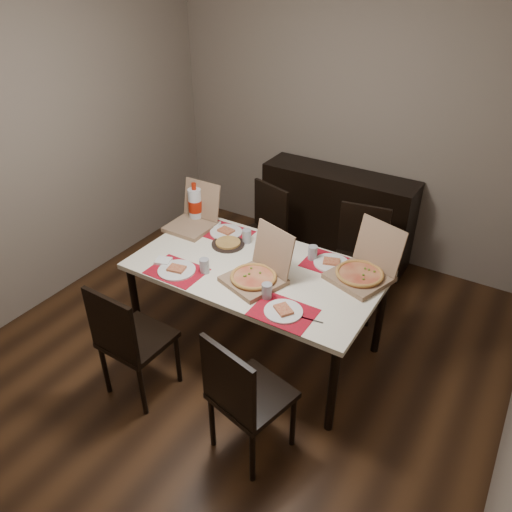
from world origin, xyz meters
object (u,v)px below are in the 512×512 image
at_px(chair_far_right, 358,256).
at_px(soda_bottle, 195,205).
at_px(sideboard, 336,215).
at_px(chair_near_right, 244,395).
at_px(dip_bowl, 271,259).
at_px(chair_near_left, 129,339).
at_px(chair_far_left, 261,230).
at_px(pizza_box_center, 257,274).
at_px(dining_table, 256,275).

distance_m(chair_far_right, soda_bottle, 1.44).
height_order(sideboard, chair_near_right, chair_near_right).
bearing_deg(chair_near_right, dip_bowl, 111.75).
bearing_deg(chair_near_left, chair_far_right, 62.80).
distance_m(chair_near_right, dip_bowl, 1.13).
xyz_separation_m(chair_near_left, chair_far_left, (-0.00, 1.74, 0.00)).
relative_size(chair_far_right, pizza_box_center, 1.88).
bearing_deg(chair_far_left, soda_bottle, -124.74).
bearing_deg(soda_bottle, chair_far_right, 23.76).
xyz_separation_m(chair_near_left, soda_bottle, (-0.35, 1.23, 0.38)).
bearing_deg(dip_bowl, dining_table, -110.58).
distance_m(chair_near_right, pizza_box_center, 0.88).
relative_size(chair_near_left, chair_far_right, 1.00).
relative_size(sideboard, dip_bowl, 11.64).
distance_m(chair_far_left, pizza_box_center, 1.19).
distance_m(dining_table, soda_bottle, 0.92).
relative_size(chair_near_left, dip_bowl, 7.21).
xyz_separation_m(chair_far_left, chair_far_right, (0.93, 0.06, 0.00)).
relative_size(chair_near_right, chair_far_right, 1.00).
height_order(chair_near_left, pizza_box_center, pizza_box_center).
height_order(dining_table, chair_near_left, chair_near_left).
relative_size(chair_far_left, pizza_box_center, 1.88).
bearing_deg(chair_far_right, chair_far_left, -176.48).
xyz_separation_m(chair_near_left, chair_near_right, (0.92, -0.01, 0.00)).
bearing_deg(soda_bottle, chair_near_right, -44.21).
height_order(dining_table, chair_far_left, chair_far_left).
distance_m(dip_bowl, soda_bottle, 0.91).
distance_m(dining_table, chair_near_right, 1.01).
xyz_separation_m(chair_near_right, dip_bowl, (-0.41, 1.02, 0.25)).
bearing_deg(chair_near_left, dining_table, 62.00).
bearing_deg(chair_far_left, sideboard, 61.35).
bearing_deg(dip_bowl, soda_bottle, 165.71).
bearing_deg(chair_near_right, sideboard, 101.46).
bearing_deg(chair_near_right, pizza_box_center, 115.96).
distance_m(chair_far_left, soda_bottle, 0.72).
xyz_separation_m(chair_near_right, chair_far_right, (-0.00, 1.80, 0.00)).
height_order(chair_near_left, chair_far_left, same).
relative_size(chair_near_left, chair_near_right, 1.00).
height_order(chair_near_right, chair_far_left, same).
distance_m(chair_near_right, chair_far_right, 1.80).
distance_m(sideboard, chair_near_right, 2.56).
distance_m(chair_far_left, dip_bowl, 0.93).
relative_size(chair_far_left, dip_bowl, 7.21).
bearing_deg(soda_bottle, dip_bowl, -14.29).
bearing_deg(dip_bowl, pizza_box_center, -80.79).
bearing_deg(sideboard, chair_near_right, -78.54).
bearing_deg(chair_far_left, pizza_box_center, -60.60).
bearing_deg(dip_bowl, chair_far_right, 62.61).
height_order(sideboard, dining_table, sideboard).
bearing_deg(chair_near_right, dining_table, 117.32).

